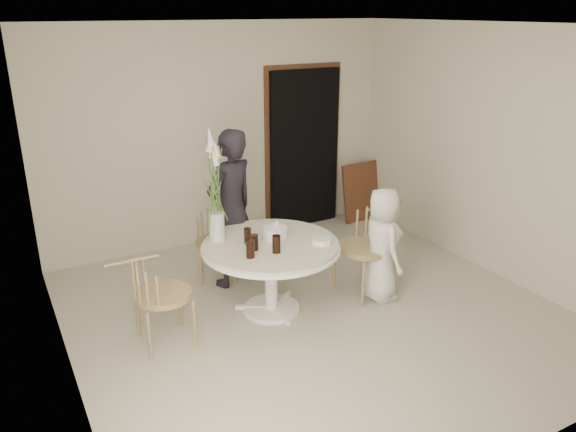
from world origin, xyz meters
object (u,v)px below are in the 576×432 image
chair_left (149,288)px  flower_vase (215,191)px  table (271,254)px  chair_far (216,232)px  boy (382,245)px  birthday_cake (275,233)px  girl (231,209)px  chair_right (374,236)px

chair_left → flower_vase: bearing=-65.8°
table → chair_far: size_ratio=1.71×
boy → flower_vase: bearing=77.9°
birthday_cake → flower_vase: (-0.51, 0.23, 0.43)m
chair_far → boy: size_ratio=0.66×
table → girl: (-0.08, 0.76, 0.23)m
chair_left → boy: 2.32m
chair_right → chair_left: size_ratio=1.08×
boy → chair_left: bearing=93.1°
chair_right → chair_left: (-2.35, 0.07, -0.05)m
boy → flower_vase: (-1.52, 0.61, 0.63)m
table → chair_right: 1.16m
table → girl: size_ratio=0.78×
chair_left → birthday_cake: bearing=-84.5°
boy → birthday_cake: (-1.01, 0.38, 0.19)m
girl → flower_vase: 0.67m
boy → table: bearing=84.7°
table → flower_vase: (-0.42, 0.31, 0.61)m
chair_far → girl: girl is taller
chair_left → flower_vase: flower_vase is taller
chair_far → chair_right: (1.30, -1.15, 0.10)m
boy → flower_vase: size_ratio=1.07×
chair_right → boy: (-0.05, -0.19, -0.02)m
chair_left → boy: size_ratio=0.74×
chair_far → chair_right: chair_right is taller
girl → birthday_cake: 0.70m
chair_right → girl: bearing=-133.3°
flower_vase → chair_left: bearing=-156.4°
chair_far → flower_vase: 1.06m
birthday_cake → chair_left: bearing=-175.1°
chair_far → chair_left: 1.51m
girl → boy: girl is taller
chair_right → flower_vase: flower_vase is taller
chair_left → girl: size_ratio=0.51×
chair_left → boy: bearing=-96.0°
girl → birthday_cake: bearing=82.6°
chair_far → birthday_cake: size_ratio=3.30×
table → girl: bearing=96.0°
table → chair_left: chair_left is taller
girl → flower_vase: (-0.34, -0.45, 0.37)m
chair_right → chair_left: chair_right is taller
table → chair_right: chair_right is taller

